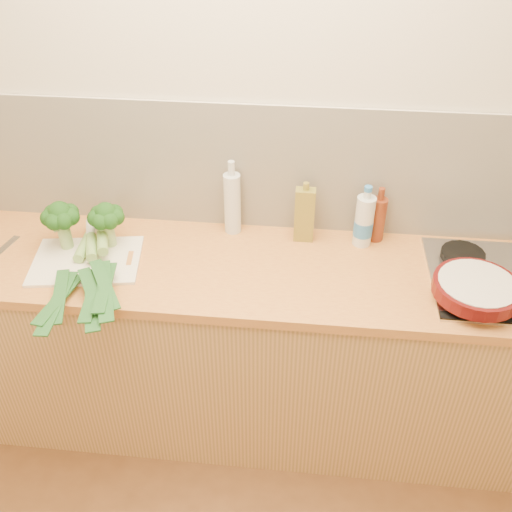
{
  "coord_description": "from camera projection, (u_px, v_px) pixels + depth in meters",
  "views": [
    {
      "loc": [
        0.25,
        -0.56,
        2.25
      ],
      "look_at": [
        0.08,
        1.1,
        1.02
      ],
      "focal_mm": 40.0,
      "sensor_mm": 36.0,
      "label": 1
    }
  ],
  "objects": [
    {
      "name": "leek_mid",
      "position": [
        92.0,
        258.0,
        2.18
      ],
      "size": [
        0.27,
        0.66,
        0.04
      ],
      "rotation": [
        0.0,
        0.0,
        0.34
      ],
      "color": "white",
      "rests_on": "chopping_board"
    },
    {
      "name": "chopping_board",
      "position": [
        87.0,
        261.0,
        2.24
      ],
      "size": [
        0.46,
        0.37,
        0.01
      ],
      "primitive_type": "cube",
      "rotation": [
        0.0,
        0.0,
        0.16
      ],
      "color": "white",
      "rests_on": "counter"
    },
    {
      "name": "leek_front",
      "position": [
        79.0,
        257.0,
        2.21
      ],
      "size": [
        0.12,
        0.72,
        0.04
      ],
      "rotation": [
        0.0,
        0.0,
        0.07
      ],
      "color": "white",
      "rests_on": "chopping_board"
    },
    {
      "name": "room_shell",
      "position": [
        248.0,
        168.0,
        2.3
      ],
      "size": [
        3.5,
        3.5,
        3.5
      ],
      "color": "beige",
      "rests_on": "ground"
    },
    {
      "name": "skillet",
      "position": [
        477.0,
        288.0,
        2.01
      ],
      "size": [
        0.45,
        0.31,
        0.05
      ],
      "rotation": [
        0.0,
        0.0,
        0.13
      ],
      "color": "#530E0D",
      "rests_on": "gas_hob"
    },
    {
      "name": "broccoli_left",
      "position": [
        61.0,
        217.0,
        2.22
      ],
      "size": [
        0.15,
        0.15,
        0.21
      ],
      "color": "#8AAE65",
      "rests_on": "chopping_board"
    },
    {
      "name": "broccoli_right",
      "position": [
        106.0,
        217.0,
        2.24
      ],
      "size": [
        0.14,
        0.15,
        0.19
      ],
      "color": "#8AAE65",
      "rests_on": "chopping_board"
    },
    {
      "name": "counter",
      "position": [
        241.0,
        346.0,
        2.5
      ],
      "size": [
        3.2,
        0.62,
        0.9
      ],
      "color": "tan",
      "rests_on": "ground"
    },
    {
      "name": "oil_tin",
      "position": [
        304.0,
        214.0,
        2.3
      ],
      "size": [
        0.08,
        0.05,
        0.26
      ],
      "color": "olive",
      "rests_on": "counter"
    },
    {
      "name": "gas_hob",
      "position": [
        509.0,
        279.0,
        2.13
      ],
      "size": [
        0.58,
        0.5,
        0.04
      ],
      "color": "silver",
      "rests_on": "counter"
    },
    {
      "name": "water_bottle",
      "position": [
        364.0,
        222.0,
        2.29
      ],
      "size": [
        0.08,
        0.08,
        0.25
      ],
      "color": "silver",
      "rests_on": "counter"
    },
    {
      "name": "amber_bottle",
      "position": [
        378.0,
        218.0,
        2.32
      ],
      "size": [
        0.06,
        0.06,
        0.24
      ],
      "color": "maroon",
      "rests_on": "counter"
    },
    {
      "name": "leek_back",
      "position": [
        103.0,
        255.0,
        2.16
      ],
      "size": [
        0.26,
        0.61,
        0.04
      ],
      "rotation": [
        0.0,
        0.0,
        0.35
      ],
      "color": "white",
      "rests_on": "chopping_board"
    },
    {
      "name": "glass_bottle",
      "position": [
        232.0,
        202.0,
        2.34
      ],
      "size": [
        0.07,
        0.07,
        0.32
      ],
      "color": "silver",
      "rests_on": "counter"
    }
  ]
}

